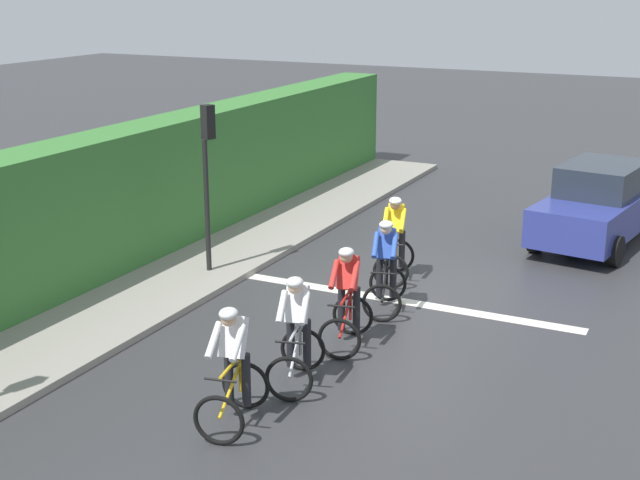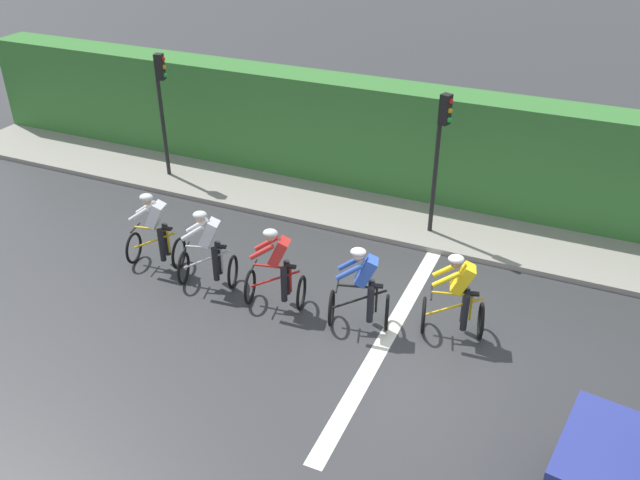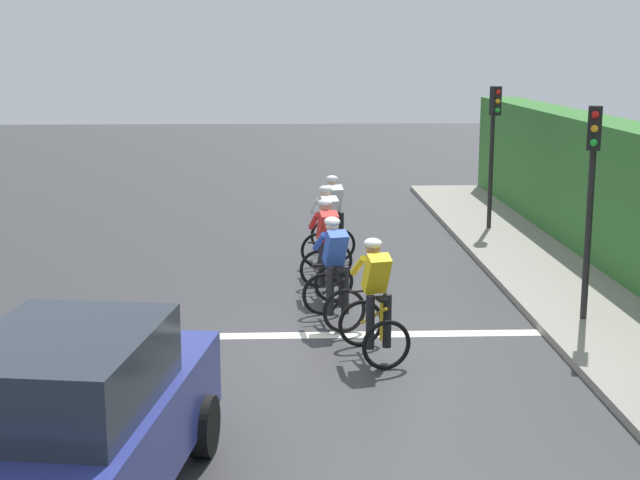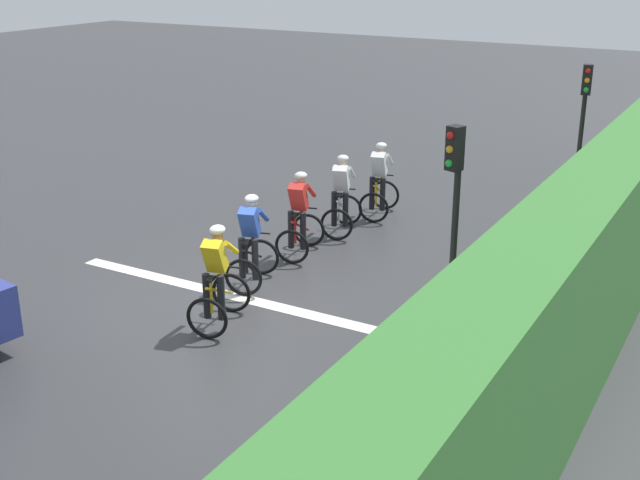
# 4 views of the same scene
# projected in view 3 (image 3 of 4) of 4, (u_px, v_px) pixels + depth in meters

# --- Properties ---
(ground_plane) EXTENTS (80.00, 80.00, 0.00)m
(ground_plane) POSITION_uv_depth(u_px,v_px,m) (346.00, 345.00, 13.08)
(ground_plane) COLOR #333335
(sidewalk_kerb) EXTENTS (2.80, 25.55, 0.12)m
(sidewalk_kerb) POSITION_uv_depth(u_px,v_px,m) (599.00, 300.00, 15.18)
(sidewalk_kerb) COLOR gray
(sidewalk_kerb) RESTS_ON ground
(road_marking_stop_line) EXTENTS (7.00, 0.30, 0.01)m
(road_marking_stop_line) POSITION_uv_depth(u_px,v_px,m) (344.00, 335.00, 13.54)
(road_marking_stop_line) COLOR silver
(road_marking_stop_line) RESTS_ON ground
(cyclist_lead) EXTENTS (0.88, 1.19, 1.66)m
(cyclist_lead) POSITION_uv_depth(u_px,v_px,m) (333.00, 218.00, 18.49)
(cyclist_lead) COLOR black
(cyclist_lead) RESTS_ON ground
(cyclist_second) EXTENTS (0.96, 1.23, 1.66)m
(cyclist_second) POSITION_uv_depth(u_px,v_px,m) (327.00, 232.00, 17.12)
(cyclist_second) COLOR black
(cyclist_second) RESTS_ON ground
(cyclist_mid) EXTENTS (0.90, 1.20, 1.66)m
(cyclist_mid) POSITION_uv_depth(u_px,v_px,m) (326.00, 250.00, 15.59)
(cyclist_mid) COLOR black
(cyclist_mid) RESTS_ON ground
(cyclist_fourth) EXTENTS (0.95, 1.23, 1.66)m
(cyclist_fourth) POSITION_uv_depth(u_px,v_px,m) (334.00, 274.00, 13.92)
(cyclist_fourth) COLOR black
(cyclist_fourth) RESTS_ON ground
(cyclist_trailing) EXTENTS (0.93, 1.21, 1.66)m
(cyclist_trailing) POSITION_uv_depth(u_px,v_px,m) (375.00, 302.00, 12.35)
(cyclist_trailing) COLOR black
(cyclist_trailing) RESTS_ON ground
(car_navy) EXTENTS (2.34, 4.31, 1.76)m
(car_navy) POSITION_uv_depth(u_px,v_px,m) (75.00, 423.00, 8.15)
(car_navy) COLOR navy
(car_navy) RESTS_ON ground
(traffic_light_near_crossing) EXTENTS (0.25, 0.30, 3.34)m
(traffic_light_near_crossing) POSITION_uv_depth(u_px,v_px,m) (591.00, 182.00, 13.49)
(traffic_light_near_crossing) COLOR black
(traffic_light_near_crossing) RESTS_ON ground
(traffic_light_far_junction) EXTENTS (0.24, 0.31, 3.34)m
(traffic_light_far_junction) POSITION_uv_depth(u_px,v_px,m) (493.00, 136.00, 20.59)
(traffic_light_far_junction) COLOR black
(traffic_light_far_junction) RESTS_ON ground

